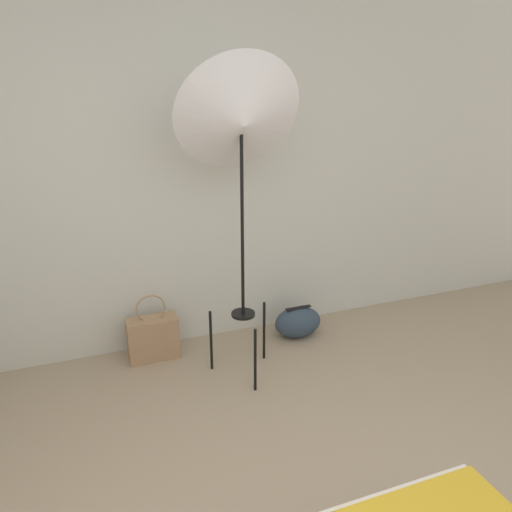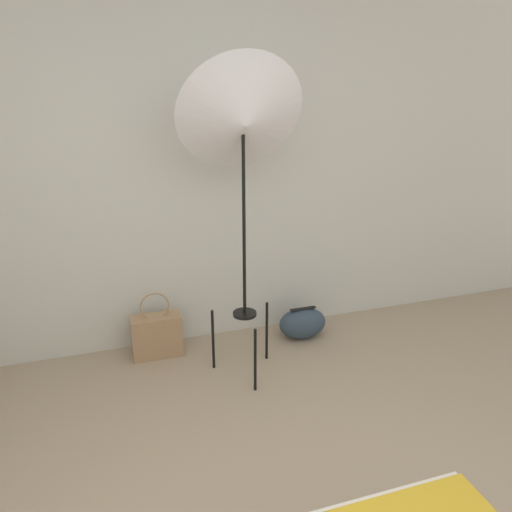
{
  "view_description": "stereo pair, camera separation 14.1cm",
  "coord_description": "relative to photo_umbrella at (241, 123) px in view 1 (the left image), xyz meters",
  "views": [
    {
      "loc": [
        -0.64,
        -1.03,
        2.02
      ],
      "look_at": [
        0.38,
        1.64,
        0.96
      ],
      "focal_mm": 35.0,
      "sensor_mm": 36.0,
      "label": 1
    },
    {
      "loc": [
        -0.51,
        -1.08,
        2.02
      ],
      "look_at": [
        0.38,
        1.64,
        0.96
      ],
      "focal_mm": 35.0,
      "sensor_mm": 36.0,
      "label": 2
    }
  ],
  "objects": [
    {
      "name": "tote_bag",
      "position": [
        -0.57,
        0.42,
        -1.56
      ],
      "size": [
        0.37,
        0.16,
        0.52
      ],
      "color": "#9E7A56",
      "rests_on": "ground_plane"
    },
    {
      "name": "duffel_bag",
      "position": [
        0.58,
        0.33,
        -1.61
      ],
      "size": [
        0.39,
        0.25,
        0.26
      ],
      "color": "#2D3D4C",
      "rests_on": "ground_plane"
    },
    {
      "name": "wall_back",
      "position": [
        -0.37,
        0.63,
        -0.43
      ],
      "size": [
        8.0,
        0.05,
        2.6
      ],
      "color": "beige",
      "rests_on": "ground_plane"
    },
    {
      "name": "photo_umbrella",
      "position": [
        0.0,
        0.0,
        0.0
      ],
      "size": [
        0.8,
        0.5,
        2.15
      ],
      "color": "black",
      "rests_on": "ground_plane"
    }
  ]
}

